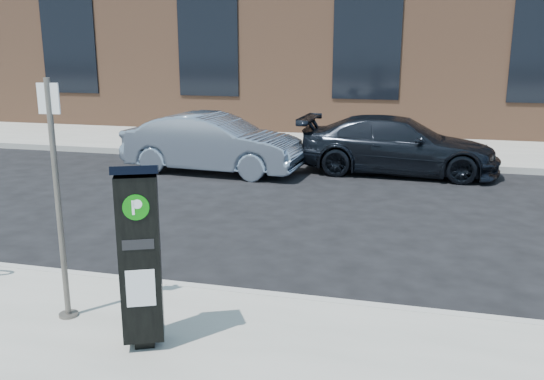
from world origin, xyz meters
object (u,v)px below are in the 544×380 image
(car_dark, at_px, (398,145))
(parking_kiosk, at_px, (140,255))
(sign_pole, at_px, (58,204))
(car_silver, at_px, (213,143))

(car_dark, bearing_deg, parking_kiosk, 170.05)
(parking_kiosk, relative_size, car_dark, 0.39)
(sign_pole, height_order, car_silver, sign_pole)
(car_silver, distance_m, car_dark, 4.17)
(car_silver, relative_size, car_dark, 0.92)
(sign_pole, bearing_deg, car_silver, 92.50)
(parking_kiosk, height_order, car_dark, parking_kiosk)
(sign_pole, distance_m, car_dark, 8.95)
(parking_kiosk, bearing_deg, sign_pole, 137.58)
(car_dark, bearing_deg, sign_pole, 163.22)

